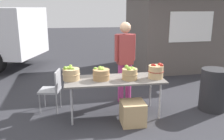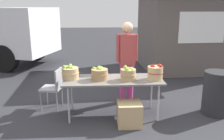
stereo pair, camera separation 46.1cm
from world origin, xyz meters
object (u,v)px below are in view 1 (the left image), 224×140
(apple_basket_green_1, at_px, (101,74))
(apple_basket_red_0, at_px, (156,71))
(apple_basket_green_0, at_px, (71,74))
(apple_basket_green_2, at_px, (130,73))
(market_table, at_px, (114,81))
(vendor_adult, at_px, (125,56))
(produce_crate, at_px, (133,113))
(folding_chair, at_px, (53,87))
(trash_barrel, at_px, (213,90))

(apple_basket_green_1, height_order, apple_basket_red_0, apple_basket_red_0)
(apple_basket_green_0, bearing_deg, apple_basket_red_0, -5.12)
(apple_basket_green_1, bearing_deg, apple_basket_green_2, -7.39)
(market_table, xyz_separation_m, apple_basket_green_1, (-0.26, -0.00, 0.16))
(market_table, bearing_deg, vendor_adult, 63.30)
(vendor_adult, distance_m, produce_crate, 1.40)
(apple_basket_red_0, bearing_deg, apple_basket_green_2, -179.62)
(apple_basket_green_1, relative_size, folding_chair, 0.39)
(produce_crate, bearing_deg, apple_basket_red_0, 33.60)
(apple_basket_green_2, distance_m, produce_crate, 0.74)
(apple_basket_red_0, relative_size, folding_chair, 0.36)
(market_table, xyz_separation_m, vendor_adult, (0.35, 0.70, 0.35))
(apple_basket_green_2, distance_m, apple_basket_red_0, 0.52)
(market_table, height_order, vendor_adult, vendor_adult)
(apple_basket_green_2, relative_size, trash_barrel, 0.35)
(apple_basket_green_2, bearing_deg, market_table, 165.57)
(apple_basket_red_0, height_order, produce_crate, apple_basket_red_0)
(apple_basket_green_2, bearing_deg, trash_barrel, 0.48)
(folding_chair, relative_size, trash_barrel, 0.98)
(apple_basket_green_2, height_order, apple_basket_red_0, apple_basket_red_0)
(apple_basket_red_0, bearing_deg, produce_crate, -146.40)
(vendor_adult, distance_m, trash_barrel, 1.97)
(apple_basket_green_1, bearing_deg, folding_chair, 156.38)
(market_table, distance_m, trash_barrel, 2.08)
(folding_chair, height_order, trash_barrel, trash_barrel)
(market_table, height_order, produce_crate, market_table)
(trash_barrel, xyz_separation_m, produce_crate, (-1.79, -0.36, -0.22))
(apple_basket_green_2, xyz_separation_m, trash_barrel, (1.78, 0.02, -0.43))
(apple_basket_green_1, height_order, trash_barrel, apple_basket_green_1)
(trash_barrel, bearing_deg, apple_basket_green_0, 177.34)
(apple_basket_green_1, relative_size, trash_barrel, 0.38)
(apple_basket_red_0, relative_size, vendor_adult, 0.17)
(apple_basket_green_1, height_order, folding_chair, apple_basket_green_1)
(market_table, distance_m, folding_chair, 1.29)
(vendor_adult, bearing_deg, apple_basket_green_2, 78.93)
(apple_basket_green_1, xyz_separation_m, trash_barrel, (2.32, -0.05, -0.43))
(apple_basket_green_0, height_order, apple_basket_green_2, apple_basket_green_0)
(apple_basket_red_0, xyz_separation_m, produce_crate, (-0.53, -0.35, -0.67))
(folding_chair, xyz_separation_m, trash_barrel, (3.27, -0.47, -0.07))
(apple_basket_green_1, distance_m, vendor_adult, 0.94)
(apple_basket_green_0, distance_m, apple_basket_red_0, 1.63)
(apple_basket_red_0, bearing_deg, apple_basket_green_0, 174.88)
(apple_basket_green_1, relative_size, produce_crate, 0.78)
(apple_basket_green_1, distance_m, trash_barrel, 2.36)
(apple_basket_green_1, xyz_separation_m, apple_basket_green_2, (0.54, -0.07, 0.00))
(vendor_adult, bearing_deg, apple_basket_green_0, 21.77)
(apple_basket_green_1, bearing_deg, apple_basket_red_0, -3.60)
(apple_basket_green_1, height_order, vendor_adult, vendor_adult)
(market_table, height_order, apple_basket_green_2, apple_basket_green_2)
(folding_chair, bearing_deg, apple_basket_red_0, 86.69)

